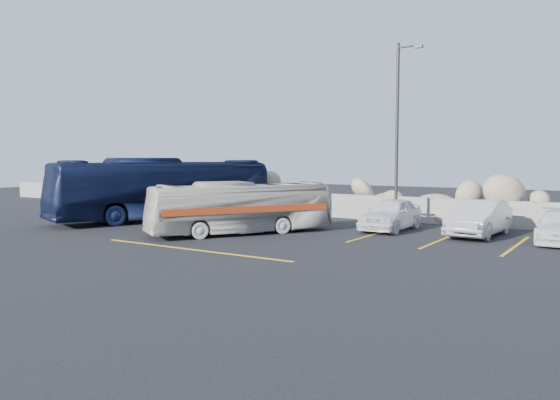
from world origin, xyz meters
The scene contains 10 objects.
ground centered at (0.00, 0.00, 0.00)m, with size 90.00×90.00×0.00m, color black.
seawall centered at (0.00, 12.00, 0.60)m, with size 60.00×0.40×1.20m, color gray.
riprap_pile centered at (0.00, 13.20, 1.30)m, with size 54.00×2.80×2.60m, color #A18469, non-canonical shape.
parking_lines centered at (4.64, 5.57, 0.01)m, with size 18.16×9.36×0.01m.
lamppost centered at (2.56, 9.50, 4.30)m, with size 1.14×0.18×8.00m.
vintage_bus centered at (-2.01, 4.23, 1.06)m, with size 1.77×7.58×2.11m, color beige.
tour_coach centered at (-8.32, 6.18, 1.54)m, with size 2.58×11.04×3.08m, color black.
car_a centered at (2.64, 8.56, 0.69)m, with size 1.64×4.07×1.39m, color white.
car_b centered at (6.21, 8.78, 0.70)m, with size 1.48×4.24×1.40m, color #B7B6BB.
car_c centered at (9.07, 8.67, 0.57)m, with size 1.60×3.95×1.15m, color white.
Camera 1 is at (11.29, -13.26, 3.02)m, focal length 35.00 mm.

